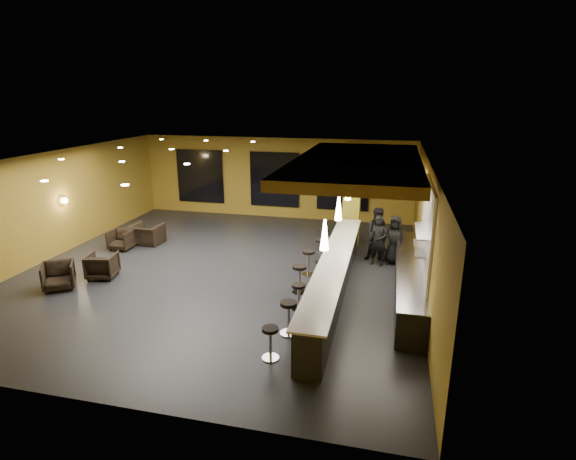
% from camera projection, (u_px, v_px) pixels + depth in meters
% --- Properties ---
extents(floor, '(12.00, 13.00, 0.10)m').
position_uv_depth(floor, '(223.00, 271.00, 14.16)').
color(floor, black).
rests_on(floor, ground).
extents(ceiling, '(12.00, 13.00, 0.10)m').
position_uv_depth(ceiling, '(218.00, 157.00, 13.10)').
color(ceiling, black).
extents(wall_back, '(12.00, 0.10, 3.50)m').
position_uv_depth(wall_back, '(275.00, 178.00, 19.73)').
color(wall_back, olive).
rests_on(wall_back, floor).
extents(wall_front, '(12.00, 0.10, 3.50)m').
position_uv_depth(wall_front, '(76.00, 316.00, 7.54)').
color(wall_front, olive).
rests_on(wall_front, floor).
extents(wall_left, '(0.10, 13.00, 3.50)m').
position_uv_depth(wall_left, '(50.00, 205.00, 14.95)').
color(wall_left, olive).
rests_on(wall_left, floor).
extents(wall_right, '(0.10, 13.00, 3.50)m').
position_uv_depth(wall_right, '(427.00, 229.00, 12.31)').
color(wall_right, olive).
rests_on(wall_right, floor).
extents(wood_soffit, '(3.60, 8.00, 0.28)m').
position_uv_depth(wood_soffit, '(358.00, 163.00, 13.22)').
color(wood_soffit, '#B18433').
rests_on(wood_soffit, ceiling).
extents(window_left, '(2.20, 0.06, 2.40)m').
position_uv_depth(window_left, '(200.00, 176.00, 20.41)').
color(window_left, black).
rests_on(window_left, wall_back).
extents(window_center, '(2.20, 0.06, 2.40)m').
position_uv_depth(window_center, '(275.00, 180.00, 19.64)').
color(window_center, black).
rests_on(window_center, wall_back).
extents(window_right, '(2.20, 0.06, 2.40)m').
position_uv_depth(window_right, '(343.00, 183.00, 18.99)').
color(window_right, black).
rests_on(window_right, wall_back).
extents(tile_backsplash, '(0.06, 3.20, 2.40)m').
position_uv_depth(tile_backsplash, '(427.00, 231.00, 11.33)').
color(tile_backsplash, white).
rests_on(tile_backsplash, wall_right).
extents(bar_counter, '(0.60, 8.00, 1.00)m').
position_uv_depth(bar_counter, '(334.00, 278.00, 12.27)').
color(bar_counter, black).
rests_on(bar_counter, floor).
extents(bar_top, '(0.78, 8.10, 0.05)m').
position_uv_depth(bar_top, '(335.00, 260.00, 12.12)').
color(bar_top, silver).
rests_on(bar_top, bar_counter).
extents(prep_counter, '(0.70, 6.00, 0.86)m').
position_uv_depth(prep_counter, '(409.00, 280.00, 12.32)').
color(prep_counter, black).
rests_on(prep_counter, floor).
extents(prep_top, '(0.72, 6.00, 0.03)m').
position_uv_depth(prep_top, '(410.00, 264.00, 12.19)').
color(prep_top, silver).
rests_on(prep_top, prep_counter).
extents(wall_shelf_lower, '(0.30, 1.50, 0.03)m').
position_uv_depth(wall_shelf_lower, '(420.00, 248.00, 11.29)').
color(wall_shelf_lower, silver).
rests_on(wall_shelf_lower, wall_right).
extents(wall_shelf_upper, '(0.30, 1.50, 0.03)m').
position_uv_depth(wall_shelf_upper, '(422.00, 231.00, 11.16)').
color(wall_shelf_upper, silver).
rests_on(wall_shelf_upper, wall_right).
extents(column, '(0.60, 0.60, 3.50)m').
position_uv_depth(column, '(352.00, 197.00, 16.19)').
color(column, '#A39524').
rests_on(column, floor).
extents(wall_sconce, '(0.22, 0.22, 0.22)m').
position_uv_depth(wall_sconce, '(64.00, 201.00, 15.37)').
color(wall_sconce, '#FFE5B2').
rests_on(wall_sconce, wall_left).
extents(pendant_0, '(0.20, 0.20, 0.70)m').
position_uv_depth(pendant_0, '(325.00, 235.00, 9.87)').
color(pendant_0, white).
rests_on(pendant_0, wood_soffit).
extents(pendant_1, '(0.20, 0.20, 0.70)m').
position_uv_depth(pendant_1, '(339.00, 208.00, 12.19)').
color(pendant_1, white).
rests_on(pendant_1, wood_soffit).
extents(pendant_2, '(0.20, 0.20, 0.70)m').
position_uv_depth(pendant_2, '(348.00, 189.00, 14.52)').
color(pendant_2, white).
rests_on(pendant_2, wood_soffit).
extents(staff_a, '(0.67, 0.52, 1.63)m').
position_uv_depth(staff_a, '(378.00, 241.00, 14.31)').
color(staff_a, black).
rests_on(staff_a, floor).
extents(staff_b, '(0.91, 0.73, 1.80)m').
position_uv_depth(staff_b, '(379.00, 235.00, 14.64)').
color(staff_b, black).
rests_on(staff_b, floor).
extents(staff_c, '(0.87, 0.64, 1.61)m').
position_uv_depth(staff_c, '(394.00, 240.00, 14.43)').
color(staff_c, black).
rests_on(staff_c, floor).
extents(armchair_a, '(1.15, 1.15, 0.77)m').
position_uv_depth(armchair_a, '(59.00, 276.00, 12.70)').
color(armchair_a, black).
rests_on(armchair_a, floor).
extents(armchair_b, '(0.96, 0.98, 0.75)m').
position_uv_depth(armchair_b, '(102.00, 266.00, 13.46)').
color(armchair_b, black).
rests_on(armchair_b, floor).
extents(armchair_c, '(0.76, 0.78, 0.70)m').
position_uv_depth(armchair_c, '(121.00, 240.00, 15.90)').
color(armchair_c, black).
rests_on(armchair_c, floor).
extents(armchair_d, '(1.16, 1.02, 0.73)m').
position_uv_depth(armchair_d, '(147.00, 234.00, 16.48)').
color(armchair_d, black).
rests_on(armchair_d, floor).
extents(bar_stool_0, '(0.37, 0.37, 0.72)m').
position_uv_depth(bar_stool_0, '(270.00, 339.00, 9.29)').
color(bar_stool_0, silver).
rests_on(bar_stool_0, floor).
extents(bar_stool_1, '(0.41, 0.41, 0.81)m').
position_uv_depth(bar_stool_1, '(289.00, 314.00, 10.24)').
color(bar_stool_1, silver).
rests_on(bar_stool_1, floor).
extents(bar_stool_2, '(0.36, 0.36, 0.71)m').
position_uv_depth(bar_stool_2, '(298.00, 294.00, 11.39)').
color(bar_stool_2, silver).
rests_on(bar_stool_2, floor).
extents(bar_stool_3, '(0.41, 0.41, 0.82)m').
position_uv_depth(bar_stool_3, '(299.00, 276.00, 12.35)').
color(bar_stool_3, silver).
rests_on(bar_stool_3, floor).
extents(bar_stool_4, '(0.40, 0.40, 0.79)m').
position_uv_depth(bar_stool_4, '(308.00, 259.00, 13.58)').
color(bar_stool_4, silver).
rests_on(bar_stool_4, floor).
extents(bar_stool_5, '(0.43, 0.43, 0.85)m').
position_uv_depth(bar_stool_5, '(321.00, 248.00, 14.47)').
color(bar_stool_5, silver).
rests_on(bar_stool_5, floor).
extents(bar_stool_6, '(0.42, 0.42, 0.84)m').
position_uv_depth(bar_stool_6, '(323.00, 237.00, 15.64)').
color(bar_stool_6, silver).
rests_on(bar_stool_6, floor).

